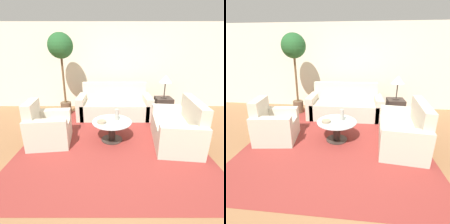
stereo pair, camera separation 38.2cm
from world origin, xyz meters
TOP-DOWN VIEW (x-y plane):
  - ground_plane at (0.00, 0.00)m, footprint 14.00×14.00m
  - wall_back at (0.00, 2.94)m, footprint 10.00×0.06m
  - rug at (-0.12, 0.56)m, footprint 3.59×3.70m
  - sofa_main at (-0.04, 2.00)m, footprint 2.04×0.86m
  - armchair at (-1.45, 0.46)m, footprint 0.88×0.89m
  - loveseat at (1.26, 0.48)m, footprint 0.97×1.47m
  - coffee_table at (-0.12, 0.56)m, footprint 0.82×0.82m
  - side_table at (1.36, 2.00)m, footprint 0.46×0.46m
  - table_lamp at (1.36, 2.00)m, footprint 0.35×0.35m
  - potted_plant at (-1.48, 2.17)m, footprint 0.67×0.67m
  - vase at (-0.01, 0.64)m, footprint 0.08×0.08m
  - bowl at (-0.32, 0.48)m, footprint 0.19×0.19m

SIDE VIEW (x-z plane):
  - ground_plane at x=0.00m, z-range 0.00..0.00m
  - rug at x=-0.12m, z-range 0.00..0.01m
  - side_table at x=1.36m, z-range 0.00..0.54m
  - coffee_table at x=-0.12m, z-range 0.06..0.50m
  - loveseat at x=1.26m, z-range -0.16..0.76m
  - sofa_main at x=-0.04m, z-range -0.17..0.77m
  - armchair at x=-1.45m, z-range -0.15..0.75m
  - bowl at x=-0.32m, z-range 0.44..0.48m
  - vase at x=-0.01m, z-range 0.44..0.67m
  - table_lamp at x=1.36m, z-range 0.74..1.38m
  - wall_back at x=0.00m, z-range 0.00..2.60m
  - potted_plant at x=-1.48m, z-range 0.61..2.87m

